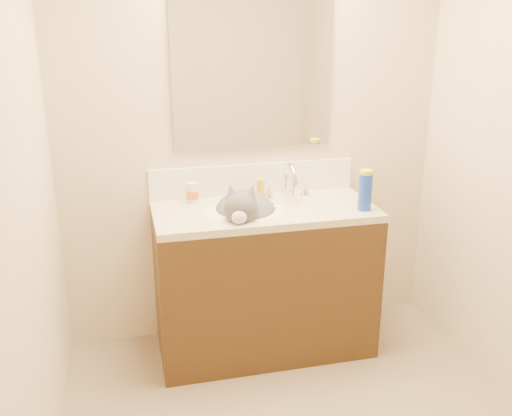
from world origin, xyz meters
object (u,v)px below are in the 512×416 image
faucet (289,183)px  pill_bottle (193,193)px  amber_bottle (261,188)px  silver_jar (249,194)px  cat (245,213)px  basin (244,224)px  vanity_cabinet (264,283)px  spray_can (365,192)px

faucet → pill_bottle: (-0.55, 0.05, -0.03)m
amber_bottle → silver_jar: bearing=176.8°
faucet → cat: 0.35m
basin → amber_bottle: bearing=56.1°
pill_bottle → vanity_cabinet: bearing=-26.5°
cat → amber_bottle: 0.26m
silver_jar → spray_can: bearing=-31.7°
vanity_cabinet → spray_can: (0.51, -0.16, 0.55)m
faucet → amber_bottle: size_ratio=2.56×
pill_bottle → spray_can: bearing=-21.1°
basin → cat: cat is taller
pill_bottle → silver_jar: pill_bottle is taller
amber_bottle → spray_can: 0.60m
vanity_cabinet → spray_can: size_ratio=6.04×
silver_jar → amber_bottle: 0.08m
pill_bottle → amber_bottle: size_ratio=1.06×
silver_jar → amber_bottle: amber_bottle is taller
faucet → spray_can: (0.33, -0.29, 0.01)m
basin → faucet: (0.30, 0.17, 0.16)m
cat → faucet: bearing=47.8°
silver_jar → spray_can: (0.56, -0.34, 0.07)m
vanity_cabinet → amber_bottle: 0.54m
pill_bottle → spray_can: 0.94m
cat → silver_jar: size_ratio=9.41×
pill_bottle → amber_bottle: (0.39, 0.00, -0.00)m
basin → silver_jar: 0.25m
silver_jar → faucet: bearing=-12.8°
amber_bottle → spray_can: bearing=-34.9°
cat → amber_bottle: (0.14, 0.21, 0.07)m
cat → spray_can: spray_can is taller
pill_bottle → spray_can: spray_can is taller
vanity_cabinet → basin: bearing=-166.0°
vanity_cabinet → pill_bottle: 0.65m
basin → spray_can: spray_can is taller
vanity_cabinet → cat: size_ratio=2.37×
amber_bottle → faucet: bearing=-16.9°
silver_jar → amber_bottle: size_ratio=0.49×
vanity_cabinet → pill_bottle: bearing=153.5°
faucet → cat: faucet is taller
pill_bottle → amber_bottle: bearing=0.3°
pill_bottle → silver_jar: size_ratio=2.15×
basin → amber_bottle: size_ratio=4.11×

